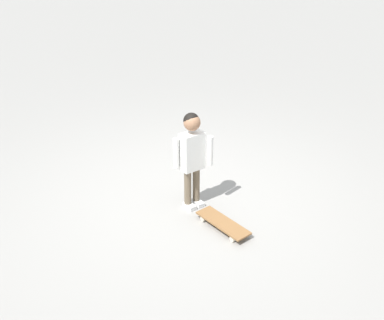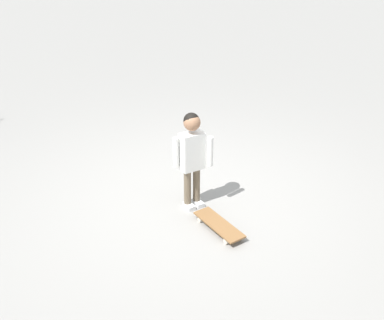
# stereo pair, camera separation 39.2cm
# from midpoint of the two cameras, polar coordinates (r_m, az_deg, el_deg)

# --- Properties ---
(ground_plane) EXTENTS (50.00, 50.00, 0.00)m
(ground_plane) POSITION_cam_midpoint_polar(r_m,az_deg,el_deg) (4.96, -2.49, -4.85)
(ground_plane) COLOR gray
(child_person) EXTENTS (0.40, 0.27, 1.06)m
(child_person) POSITION_cam_midpoint_polar(r_m,az_deg,el_deg) (4.50, -2.48, 1.14)
(child_person) COLOR brown
(child_person) RESTS_ON ground
(skateboard) EXTENTS (0.57, 0.57, 0.07)m
(skateboard) POSITION_cam_midpoint_polar(r_m,az_deg,el_deg) (4.44, 1.45, -8.17)
(skateboard) COLOR olive
(skateboard) RESTS_ON ground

